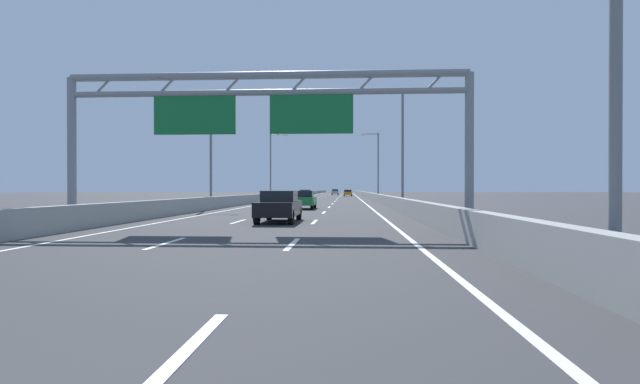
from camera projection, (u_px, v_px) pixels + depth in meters
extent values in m
plane|color=#38383A|center=(332.00, 196.00, 100.81)|extent=(260.00, 260.00, 0.00)
cube|color=white|center=(166.00, 243.00, 13.55)|extent=(0.16, 3.00, 0.01)
cube|color=white|center=(238.00, 222.00, 22.54)|extent=(0.16, 3.00, 0.01)
cube|color=white|center=(269.00, 212.00, 31.52)|extent=(0.16, 3.00, 0.01)
cube|color=white|center=(287.00, 207.00, 40.51)|extent=(0.16, 3.00, 0.01)
cube|color=white|center=(298.00, 204.00, 49.49)|extent=(0.16, 3.00, 0.01)
cube|color=white|center=(305.00, 201.00, 58.48)|extent=(0.16, 3.00, 0.01)
cube|color=white|center=(311.00, 200.00, 67.46)|extent=(0.16, 3.00, 0.01)
cube|color=white|center=(315.00, 198.00, 76.45)|extent=(0.16, 3.00, 0.01)
cube|color=white|center=(319.00, 197.00, 85.43)|extent=(0.16, 3.00, 0.01)
cube|color=white|center=(321.00, 197.00, 94.42)|extent=(0.16, 3.00, 0.01)
cube|color=white|center=(324.00, 196.00, 103.40)|extent=(0.16, 3.00, 0.01)
cube|color=white|center=(326.00, 195.00, 112.39)|extent=(0.16, 3.00, 0.01)
cube|color=white|center=(327.00, 195.00, 121.37)|extent=(0.16, 3.00, 0.01)
cube|color=white|center=(329.00, 195.00, 130.36)|extent=(0.16, 3.00, 0.01)
cube|color=white|center=(330.00, 194.00, 139.34)|extent=(0.16, 3.00, 0.01)
cube|color=white|center=(331.00, 194.00, 148.33)|extent=(0.16, 3.00, 0.01)
cube|color=white|center=(332.00, 194.00, 157.31)|extent=(0.16, 3.00, 0.01)
cube|color=white|center=(179.00, 358.00, 4.36)|extent=(0.16, 3.00, 0.01)
cube|color=white|center=(292.00, 244.00, 13.35)|extent=(0.16, 3.00, 0.01)
cube|color=white|center=(314.00, 222.00, 22.33)|extent=(0.16, 3.00, 0.01)
cube|color=white|center=(324.00, 212.00, 31.32)|extent=(0.16, 3.00, 0.01)
cube|color=white|center=(329.00, 207.00, 40.30)|extent=(0.16, 3.00, 0.01)
cube|color=white|center=(332.00, 204.00, 49.29)|extent=(0.16, 3.00, 0.01)
cube|color=white|center=(335.00, 202.00, 58.27)|extent=(0.16, 3.00, 0.01)
cube|color=white|center=(336.00, 200.00, 67.26)|extent=(0.16, 3.00, 0.01)
cube|color=white|center=(338.00, 199.00, 76.24)|extent=(0.16, 3.00, 0.01)
cube|color=white|center=(339.00, 198.00, 85.23)|extent=(0.16, 3.00, 0.01)
cube|color=white|center=(340.00, 197.00, 94.21)|extent=(0.16, 3.00, 0.01)
cube|color=white|center=(340.00, 196.00, 103.20)|extent=(0.16, 3.00, 0.01)
cube|color=white|center=(341.00, 195.00, 112.18)|extent=(0.16, 3.00, 0.01)
cube|color=white|center=(341.00, 195.00, 121.17)|extent=(0.16, 3.00, 0.01)
cube|color=white|center=(342.00, 195.00, 130.15)|extent=(0.16, 3.00, 0.01)
cube|color=white|center=(342.00, 194.00, 139.14)|extent=(0.16, 3.00, 0.01)
cube|color=white|center=(342.00, 194.00, 148.12)|extent=(0.16, 3.00, 0.01)
cube|color=white|center=(343.00, 194.00, 157.11)|extent=(0.16, 3.00, 0.01)
cube|color=white|center=(301.00, 197.00, 89.13)|extent=(0.16, 176.00, 0.01)
cube|color=white|center=(358.00, 197.00, 88.52)|extent=(0.16, 176.00, 0.01)
cube|color=#9E9E99|center=(303.00, 193.00, 111.18)|extent=(0.45, 220.00, 0.95)
cube|color=#9E9E99|center=(363.00, 194.00, 110.39)|extent=(0.45, 220.00, 0.95)
cylinder|color=gray|center=(72.00, 152.00, 20.03)|extent=(0.36, 0.36, 6.20)
cylinder|color=gray|center=(469.00, 150.00, 19.09)|extent=(0.36, 0.36, 6.20)
cylinder|color=gray|center=(266.00, 75.00, 19.54)|extent=(16.41, 0.32, 0.32)
cylinder|color=gray|center=(266.00, 92.00, 19.54)|extent=(16.41, 0.26, 0.26)
cylinder|color=gray|center=(103.00, 86.00, 19.93)|extent=(0.74, 0.10, 0.74)
cylinder|color=gray|center=(168.00, 85.00, 19.78)|extent=(0.74, 0.10, 0.74)
cylinder|color=gray|center=(233.00, 84.00, 19.62)|extent=(0.74, 0.10, 0.74)
cylinder|color=gray|center=(299.00, 83.00, 19.46)|extent=(0.74, 0.10, 0.74)
cylinder|color=gray|center=(366.00, 83.00, 19.31)|extent=(0.74, 0.10, 0.74)
cylinder|color=gray|center=(435.00, 82.00, 19.15)|extent=(0.74, 0.10, 0.74)
cube|color=#146B33|center=(195.00, 115.00, 19.72)|extent=(3.40, 0.12, 1.60)
cube|color=#146B33|center=(311.00, 114.00, 19.44)|extent=(3.40, 0.12, 1.60)
cylinder|color=slate|center=(211.00, 149.00, 38.66)|extent=(0.20, 0.20, 9.50)
cylinder|color=slate|center=(224.00, 92.00, 38.56)|extent=(2.20, 0.12, 0.12)
cube|color=#F2EAC6|center=(238.00, 93.00, 38.50)|extent=(0.56, 0.28, 0.20)
cylinder|color=slate|center=(403.00, 148.00, 37.77)|extent=(0.20, 0.20, 9.50)
cylinder|color=slate|center=(389.00, 90.00, 37.81)|extent=(2.20, 0.12, 0.12)
cube|color=#F2EAC6|center=(375.00, 92.00, 37.87)|extent=(0.56, 0.28, 0.20)
cylinder|color=slate|center=(271.00, 167.00, 68.66)|extent=(0.20, 0.20, 9.50)
cylinder|color=slate|center=(278.00, 135.00, 68.57)|extent=(2.20, 0.12, 0.12)
cube|color=#F2EAC6|center=(286.00, 135.00, 68.50)|extent=(0.56, 0.28, 0.20)
cylinder|color=slate|center=(378.00, 166.00, 67.78)|extent=(0.20, 0.20, 9.50)
cylinder|color=slate|center=(370.00, 134.00, 67.81)|extent=(2.20, 0.12, 0.12)
cube|color=#F2EAC6|center=(363.00, 135.00, 67.87)|extent=(0.56, 0.28, 0.20)
cube|color=red|center=(305.00, 194.00, 78.95)|extent=(1.86, 4.56, 0.64)
cube|color=black|center=(305.00, 191.00, 79.11)|extent=(1.63, 1.97, 0.44)
cylinder|color=black|center=(301.00, 196.00, 80.73)|extent=(0.22, 0.64, 0.64)
cylinder|color=black|center=(311.00, 196.00, 80.63)|extent=(0.22, 0.64, 0.64)
cylinder|color=black|center=(299.00, 196.00, 77.27)|extent=(0.22, 0.64, 0.64)
cylinder|color=black|center=(309.00, 196.00, 77.18)|extent=(0.22, 0.64, 0.64)
cube|color=#1E7A38|center=(303.00, 201.00, 36.92)|extent=(1.84, 4.15, 0.61)
cube|color=black|center=(302.00, 194.00, 36.37)|extent=(1.62, 1.82, 0.48)
cylinder|color=black|center=(295.00, 204.00, 38.49)|extent=(0.22, 0.64, 0.64)
cylinder|color=black|center=(315.00, 204.00, 38.40)|extent=(0.22, 0.64, 0.64)
cylinder|color=black|center=(290.00, 205.00, 35.45)|extent=(0.22, 0.64, 0.64)
cylinder|color=black|center=(312.00, 205.00, 35.35)|extent=(0.22, 0.64, 0.64)
cube|color=black|center=(279.00, 208.00, 22.33)|extent=(1.72, 4.43, 0.64)
cube|color=black|center=(280.00, 196.00, 22.40)|extent=(1.51, 1.96, 0.50)
cylinder|color=black|center=(269.00, 213.00, 24.03)|extent=(0.22, 0.64, 0.64)
cylinder|color=black|center=(299.00, 213.00, 23.95)|extent=(0.22, 0.64, 0.64)
cylinder|color=black|center=(257.00, 217.00, 20.71)|extent=(0.22, 0.64, 0.64)
cylinder|color=black|center=(291.00, 217.00, 20.62)|extent=(0.22, 0.64, 0.64)
cube|color=orange|center=(348.00, 193.00, 101.25)|extent=(1.74, 4.38, 0.61)
cube|color=black|center=(348.00, 191.00, 101.05)|extent=(1.53, 1.76, 0.44)
cylinder|color=black|center=(344.00, 195.00, 102.93)|extent=(0.22, 0.64, 0.64)
cylinder|color=black|center=(351.00, 195.00, 102.85)|extent=(0.22, 0.64, 0.64)
cylinder|color=black|center=(344.00, 195.00, 99.66)|extent=(0.22, 0.64, 0.64)
cylinder|color=black|center=(351.00, 195.00, 99.58)|extent=(0.22, 0.64, 0.64)
cube|color=#A8ADB2|center=(335.00, 192.00, 127.16)|extent=(1.81, 4.50, 0.69)
cube|color=black|center=(335.00, 190.00, 127.07)|extent=(1.60, 2.09, 0.44)
cylinder|color=black|center=(332.00, 193.00, 128.90)|extent=(0.22, 0.64, 0.64)
cylinder|color=black|center=(338.00, 193.00, 128.81)|extent=(0.22, 0.64, 0.64)
cylinder|color=black|center=(332.00, 194.00, 125.51)|extent=(0.22, 0.64, 0.64)
cylinder|color=black|center=(338.00, 194.00, 125.42)|extent=(0.22, 0.64, 0.64)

